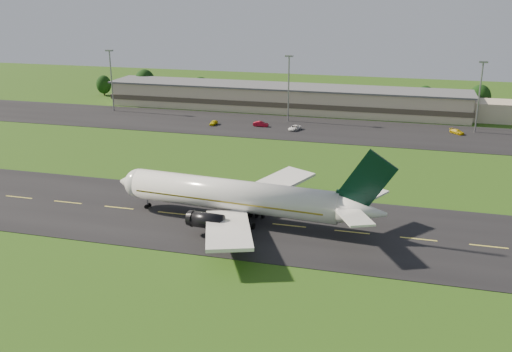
% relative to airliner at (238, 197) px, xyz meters
% --- Properties ---
extents(ground, '(360.00, 360.00, 0.00)m').
position_rel_airliner_xyz_m(ground, '(-12.61, 0.07, -4.66)').
color(ground, '#254010').
rests_on(ground, ground).
extents(taxiway, '(220.00, 30.00, 0.10)m').
position_rel_airliner_xyz_m(taxiway, '(-12.61, 0.07, -4.61)').
color(taxiway, black).
rests_on(taxiway, ground).
extents(apron, '(260.00, 30.00, 0.10)m').
position_rel_airliner_xyz_m(apron, '(-12.61, 72.07, -4.61)').
color(apron, black).
rests_on(apron, ground).
extents(airliner, '(51.28, 42.04, 15.57)m').
position_rel_airliner_xyz_m(airliner, '(0.00, 0.00, 0.00)').
color(airliner, white).
rests_on(airliner, ground).
extents(terminal, '(145.00, 16.00, 8.40)m').
position_rel_airliner_xyz_m(terminal, '(-6.21, 96.25, -0.67)').
color(terminal, '#BBAC8F').
rests_on(terminal, ground).
extents(light_mast_west, '(2.40, 1.20, 20.35)m').
position_rel_airliner_xyz_m(light_mast_west, '(-67.61, 80.07, 8.08)').
color(light_mast_west, gray).
rests_on(light_mast_west, ground).
extents(light_mast_centre, '(2.40, 1.20, 20.35)m').
position_rel_airliner_xyz_m(light_mast_centre, '(-7.61, 80.07, 8.08)').
color(light_mast_centre, gray).
rests_on(light_mast_centre, ground).
extents(light_mast_east, '(2.40, 1.20, 20.35)m').
position_rel_airliner_xyz_m(light_mast_east, '(47.39, 80.07, 8.08)').
color(light_mast_east, gray).
rests_on(light_mast_east, ground).
extents(tree_line, '(194.79, 9.23, 10.63)m').
position_rel_airliner_xyz_m(tree_line, '(25.41, 105.86, 0.55)').
color(tree_line, black).
rests_on(tree_line, ground).
extents(service_vehicle_a, '(1.79, 4.07, 1.36)m').
position_rel_airliner_xyz_m(service_vehicle_a, '(-28.39, 69.27, -3.88)').
color(service_vehicle_a, '#C9BA0B').
rests_on(service_vehicle_a, apron).
extents(service_vehicle_b, '(4.64, 1.72, 1.51)m').
position_rel_airliner_xyz_m(service_vehicle_b, '(-14.01, 70.85, -3.80)').
color(service_vehicle_b, maroon).
rests_on(service_vehicle_b, apron).
extents(service_vehicle_c, '(3.72, 5.36, 1.36)m').
position_rel_airliner_xyz_m(service_vehicle_c, '(-3.35, 69.11, -3.88)').
color(service_vehicle_c, white).
rests_on(service_vehicle_c, apron).
extents(service_vehicle_d, '(4.50, 4.44, 1.30)m').
position_rel_airliner_xyz_m(service_vehicle_d, '(42.25, 76.52, -3.91)').
color(service_vehicle_d, gold).
rests_on(service_vehicle_d, apron).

